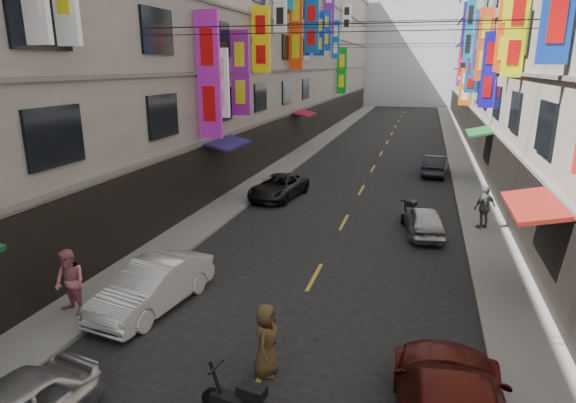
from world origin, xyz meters
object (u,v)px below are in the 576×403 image
Objects in this scene: car_left_far at (279,187)px; pedestrian_rfar at (485,207)px; scooter_crossing at (242,402)px; pedestrian_crossing at (266,340)px; pedestrian_lfar at (70,282)px; scooter_far_right at (410,211)px; car_right_mid at (424,221)px; car_right_far at (435,165)px; car_left_mid at (153,285)px.

pedestrian_rfar is at bearing -7.13° from car_left_far.
pedestrian_crossing is at bearing 10.60° from scooter_crossing.
car_left_far is at bearing 98.50° from pedestrian_lfar.
car_left_far is at bearing 1.41° from scooter_far_right.
pedestrian_lfar reaches higher than car_right_mid.
car_right_mid is 11.79m from car_right_far.
pedestrian_rfar is (9.83, -2.67, 0.42)m from car_left_far.
car_right_far is 2.14× the size of pedestrian_rfar.
car_right_far is at bearing 76.83° from car_left_mid.
car_right_far is at bearing -100.57° from car_right_mid.
pedestrian_crossing reaches higher than scooter_far_right.
car_left_far is at bearing 23.94° from scooter_crossing.
scooter_far_right is at bearing -9.12° from car_left_far.
scooter_crossing is at bearing -67.54° from car_left_far.
pedestrian_lfar reaches higher than car_left_far.
pedestrian_crossing is at bearing 64.71° from car_right_mid.
car_right_far is at bearing 0.35° from scooter_crossing.
car_left_mid reaches higher than scooter_crossing.
car_left_mid is at bearing 41.16° from car_right_mid.
scooter_far_right is 10.07m from car_right_far.
pedestrian_crossing is at bearing 7.11° from pedestrian_lfar.
pedestrian_crossing is (-2.71, -12.38, 0.41)m from scooter_far_right.
car_right_mid reaches higher than scooter_crossing.
scooter_crossing is 5.50m from car_left_mid.
pedestrian_lfar is 1.09× the size of pedestrian_crossing.
car_left_mid is 2.45× the size of pedestrian_crossing.
car_left_mid is 21.83m from car_right_far.
car_right_far is (1.20, 10.00, 0.20)m from scooter_far_right.
pedestrian_crossing reaches higher than car_left_mid.
car_left_far is 13.65m from pedestrian_lfar.
pedestrian_lfar is 15.95m from pedestrian_rfar.
car_left_mid is 12.42m from car_left_far.
car_right_mid reaches higher than scooter_far_right.
pedestrian_crossing is at bearing 27.33° from pedestrian_rfar.
pedestrian_crossing is (5.96, -0.97, -0.19)m from pedestrian_lfar.
pedestrian_rfar reaches higher than scooter_far_right.
car_right_far is (0.57, 11.78, 0.04)m from car_right_mid.
scooter_far_right is 7.12m from car_left_far.
car_left_mid reaches higher than car_right_far.
pedestrian_rfar reaches higher than car_right_mid.
car_right_far is at bearing -116.97° from pedestrian_rfar.
pedestrian_rfar is (3.03, -0.57, 0.59)m from scooter_far_right.
car_right_mid is at bearing 62.39° from pedestrian_lfar.
car_right_far is 22.73m from pedestrian_crossing.
car_left_far is 1.23× the size of car_right_mid.
car_left_far is at bearing -35.39° from car_right_mid.
car_right_far is 23.58m from pedestrian_lfar.
car_left_mid is at bearing -81.91° from car_left_far.
scooter_far_right is 0.45× the size of car_right_far.
car_left_mid is at bearing 58.08° from scooter_crossing.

